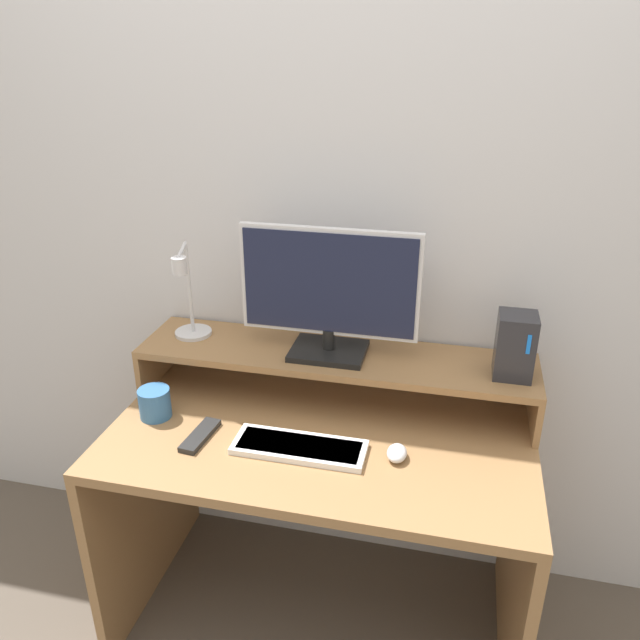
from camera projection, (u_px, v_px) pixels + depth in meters
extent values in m
cube|color=silver|center=(348.00, 219.00, 1.91)|extent=(6.00, 0.05, 2.50)
cube|color=olive|center=(320.00, 437.00, 1.81)|extent=(1.22, 0.68, 0.03)
cube|color=olive|center=(146.00, 503.00, 2.08)|extent=(0.03, 0.68, 0.69)
cube|color=olive|center=(516.00, 566.00, 1.83)|extent=(0.03, 0.68, 0.69)
cube|color=olive|center=(158.00, 358.00, 2.07)|extent=(0.02, 0.28, 0.14)
cube|color=olive|center=(535.00, 402.00, 1.82)|extent=(0.02, 0.28, 0.14)
cube|color=olive|center=(334.00, 356.00, 1.92)|extent=(1.22, 0.28, 0.02)
cube|color=black|center=(329.00, 351.00, 1.90)|extent=(0.23, 0.18, 0.02)
cylinder|color=black|center=(329.00, 339.00, 1.89)|extent=(0.04, 0.04, 0.06)
cube|color=silver|center=(329.00, 282.00, 1.82)|extent=(0.53, 0.02, 0.33)
cube|color=#191E38|center=(329.00, 284.00, 1.81)|extent=(0.51, 0.01, 0.30)
cylinder|color=silver|center=(193.00, 333.00, 2.03)|extent=(0.12, 0.12, 0.01)
cylinder|color=silver|center=(189.00, 288.00, 1.97)|extent=(0.01, 0.01, 0.30)
cylinder|color=silver|center=(182.00, 250.00, 1.84)|extent=(0.05, 0.13, 0.01)
cylinder|color=silver|center=(179.00, 266.00, 1.79)|extent=(0.04, 0.04, 0.05)
cube|color=#28282D|center=(515.00, 346.00, 1.75)|extent=(0.11, 0.11, 0.19)
cube|color=#1972F2|center=(529.00, 345.00, 1.68)|extent=(0.01, 0.00, 0.06)
cube|color=white|center=(299.00, 447.00, 1.72)|extent=(0.37, 0.13, 0.02)
cube|color=silver|center=(299.00, 446.00, 1.72)|extent=(0.34, 0.11, 0.01)
ellipsoid|color=silver|center=(397.00, 453.00, 1.68)|extent=(0.05, 0.08, 0.04)
cube|color=black|center=(200.00, 436.00, 1.77)|extent=(0.07, 0.17, 0.02)
cylinder|color=#33669E|center=(155.00, 403.00, 1.86)|extent=(0.09, 0.09, 0.09)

